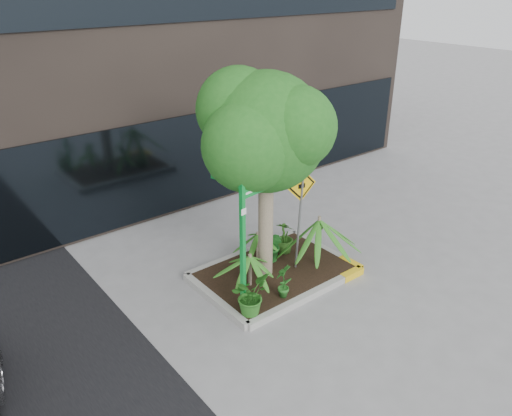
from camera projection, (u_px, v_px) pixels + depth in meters
ground at (276, 285)px, 10.71m from camera, size 80.00×80.00×0.00m
planter at (276, 272)px, 10.99m from camera, size 3.35×2.36×0.15m
tree at (266, 132)px, 9.56m from camera, size 3.02×2.68×4.53m
palm_front at (319, 219)px, 10.74m from camera, size 1.34×1.34×1.49m
palm_left at (250, 256)px, 10.18m from camera, size 0.82×0.82×0.91m
palm_back at (258, 234)px, 11.19m from camera, size 0.75×0.75×0.83m
shrub_a at (250, 295)px, 9.44m from camera, size 0.96×0.96×0.79m
shrub_b at (284, 237)px, 11.56m from camera, size 0.58×0.58×0.77m
shrub_c at (284, 281)px, 9.94m from camera, size 0.54×0.54×0.74m
shrub_d at (273, 246)px, 11.16m from camera, size 0.47×0.47×0.78m
street_sign_post at (242, 230)px, 9.19m from camera, size 0.92×0.84×2.88m
cattle_sign at (300, 203)px, 10.36m from camera, size 0.73×0.19×2.36m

